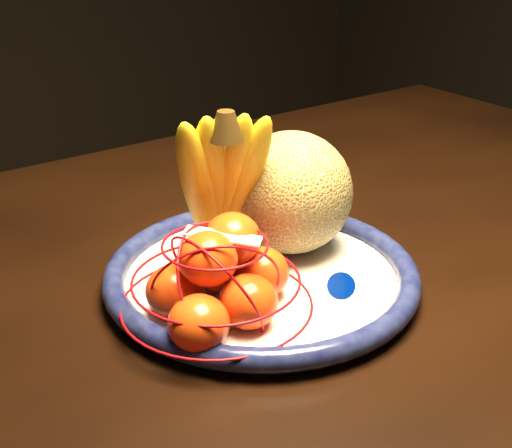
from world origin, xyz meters
TOP-DOWN VIEW (x-y plane):
  - dining_table at (-0.03, 0.09)m, footprint 1.56×0.94m
  - fruit_bowl at (-0.04, 0.05)m, footprint 0.33×0.33m
  - cantaloupe at (0.03, 0.09)m, footprint 0.14×0.14m
  - banana_bunch at (-0.06, 0.10)m, footprint 0.12×0.13m
  - mandarin_bag at (-0.11, 0.02)m, footprint 0.23×0.23m
  - price_tag at (-0.11, 0.02)m, footprint 0.07×0.07m

SIDE VIEW (x-z plane):
  - dining_table at x=-0.03m, z-range 0.31..1.08m
  - fruit_bowl at x=-0.04m, z-range 0.78..0.80m
  - mandarin_bag at x=-0.11m, z-range 0.77..0.88m
  - cantaloupe at x=0.03m, z-range 0.79..0.93m
  - price_tag at x=-0.11m, z-range 0.86..0.88m
  - banana_bunch at x=-0.06m, z-range 0.79..0.99m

